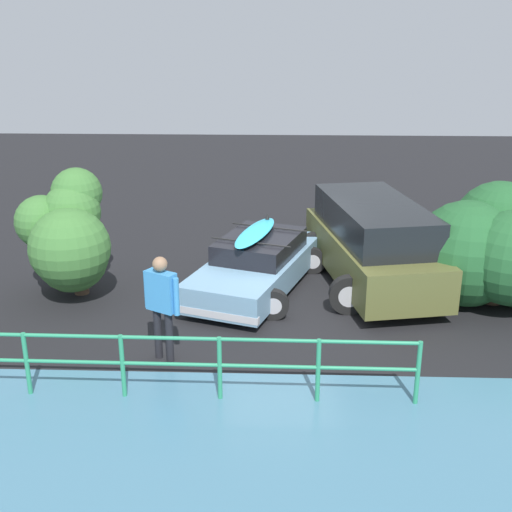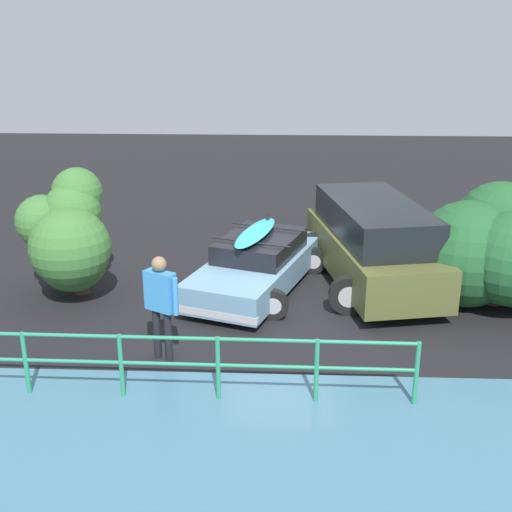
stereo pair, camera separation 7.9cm
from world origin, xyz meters
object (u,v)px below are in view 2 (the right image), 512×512
bush_near_left (67,239)px  bush_near_right (501,249)px  sedan_car (258,264)px  person_bystander (161,299)px  suv_car (373,243)px

bush_near_left → bush_near_right: 8.72m
sedan_car → person_bystander: (1.46, 3.23, 0.55)m
sedan_car → bush_near_left: 3.96m
person_bystander → bush_near_right: (-6.31, -2.67, 0.04)m
sedan_car → bush_near_left: (3.86, 0.57, 0.69)m
sedan_car → bush_near_right: (-4.85, 0.56, 0.59)m
suv_car → bush_near_right: bush_near_right is taller
sedan_car → suv_car: suv_car is taller
person_bystander → bush_near_left: bearing=-47.9°
person_bystander → sedan_car: bearing=-114.3°
person_bystander → suv_car: bearing=-137.7°
suv_car → person_bystander: suv_car is taller
sedan_car → suv_car: 2.50m
bush_near_left → bush_near_right: bush_near_left is taller
sedan_car → bush_near_right: bearing=173.4°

